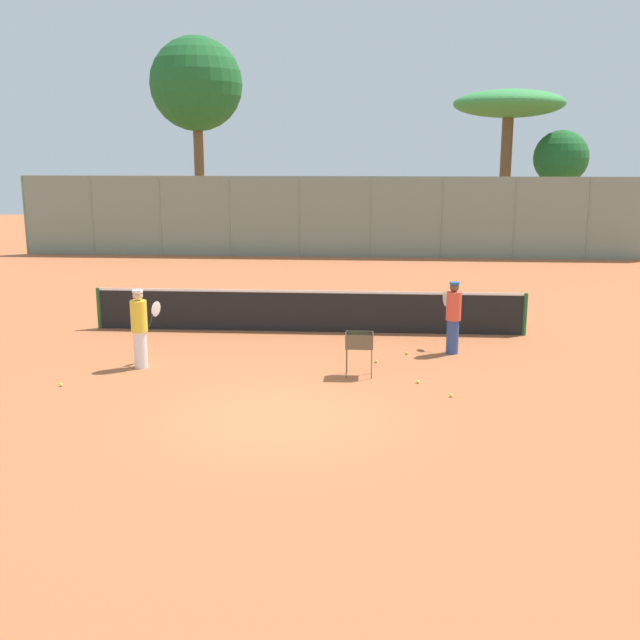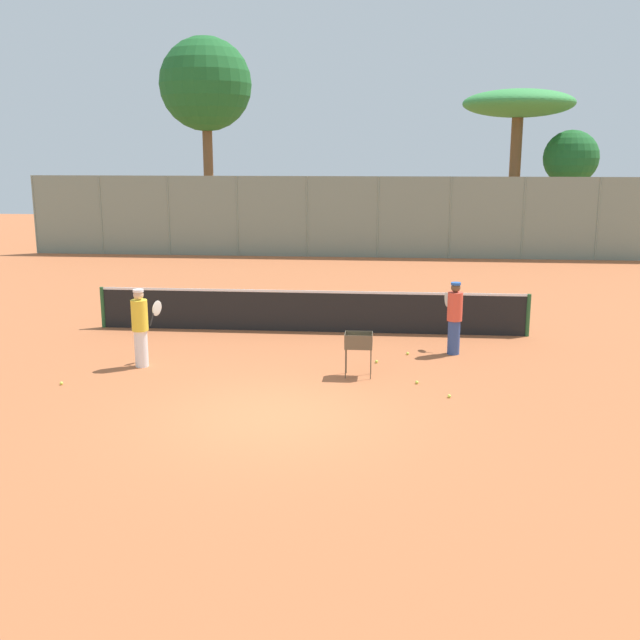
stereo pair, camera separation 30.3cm
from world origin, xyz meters
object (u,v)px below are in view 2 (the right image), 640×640
player_white_outfit (140,327)px  ball_cart (359,344)px  player_red_cap (454,317)px  tennis_net (310,310)px

player_white_outfit → ball_cart: bearing=-67.5°
player_red_cap → ball_cart: 2.83m
tennis_net → ball_cart: (1.38, -3.74, 0.12)m
player_red_cap → ball_cart: player_red_cap is taller
player_red_cap → ball_cart: bearing=116.2°
tennis_net → player_red_cap: size_ratio=6.64×
player_red_cap → player_white_outfit: bearing=87.1°
ball_cart → tennis_net: bearing=110.3°
player_white_outfit → player_red_cap: player_white_outfit is taller
tennis_net → player_white_outfit: (-3.28, -3.44, 0.32)m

